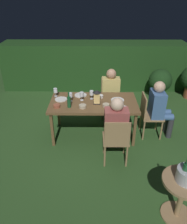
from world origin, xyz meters
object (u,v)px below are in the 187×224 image
plate_c (122,108)px  side_table (182,193)px  chair_side_left_b (116,139)px  wine_glass_c (70,95)px  wine_glass_a (55,91)px  plate_a (81,95)px  plate_b (118,100)px  wine_glass_d (92,93)px  bowl_bread (100,96)px  plate_d (61,99)px  bowl_olives (106,105)px  dining_table (94,104)px  wine_glass_b (82,95)px  lantern_centerpiece (97,96)px  chair_side_right_b (110,95)px  potted_plant_by_hedge (160,82)px  person_in_blue (160,107)px  person_in_mustard (111,93)px  bowl_salad (57,106)px  chair_head_far (149,114)px  green_bottle_on_table (69,102)px  person_in_rust (116,125)px  bowl_dip (83,106)px

plate_c → side_table: (0.59, -1.58, -0.32)m
chair_side_left_b → wine_glass_c: 1.23m
wine_glass_a → plate_a: wine_glass_a is taller
plate_b → plate_a: bearing=162.8°
wine_glass_a → plate_a: size_ratio=0.70×
wine_glass_d → bowl_bread: wine_glass_d is taller
plate_d → bowl_olives: bowl_olives is taller
dining_table → wine_glass_a: bearing=162.2°
plate_d → wine_glass_b: bearing=-3.2°
chair_side_left_b → lantern_centerpiece: lantern_centerpiece is taller
lantern_centerpiece → bowl_olives: (0.17, -0.14, -0.12)m
chair_side_right_b → wine_glass_c: (-0.80, -0.80, 0.37)m
plate_c → potted_plant_by_hedge: 2.31m
wine_glass_b → side_table: 2.37m
chair_side_right_b → wine_glass_a: wine_glass_a is taller
chair_side_right_b → potted_plant_by_hedge: size_ratio=1.06×
person_in_blue → side_table: bearing=-95.1°
lantern_centerpiece → plate_a: bearing=133.4°
person_in_mustard → plate_b: bearing=-81.2°
chair_side_left_b → plate_a: (-0.63, 1.11, 0.26)m
bowl_salad → side_table: (1.76, -1.62, -0.35)m
bowl_salad → plate_d: bearing=84.1°
chair_side_right_b → chair_head_far: same height
bowl_salad → plate_c: bearing=-1.9°
wine_glass_d → plate_d: size_ratio=0.72×
bowl_olives → wine_glass_a: bearing=156.0°
plate_b → person_in_blue: bearing=-4.2°
green_bottle_on_table → potted_plant_by_hedge: 2.90m
wine_glass_c → bowl_bread: size_ratio=1.50×
chair_head_far → bowl_salad: chair_head_far is taller
person_in_blue → bowl_salad: bearing=-173.3°
person_in_rust → chair_side_right_b: bearing=90.0°
side_table → plate_c: bearing=110.3°
bowl_olives → plate_d: bearing=161.7°
dining_table → person_in_blue: size_ratio=1.43×
plate_b → wine_glass_d: bearing=172.0°
plate_a → bowl_salad: bowl_salad is taller
chair_side_right_b → bowl_salad: bearing=-134.2°
plate_a → person_in_mustard: bearing=29.5°
dining_table → lantern_centerpiece: bearing=-43.6°
plate_c → person_in_mustard: bearing=99.2°
person_in_mustard → chair_head_far: (0.70, -0.64, -0.15)m
bowl_bread → bowl_dip: bowl_dip is taller
wine_glass_d → bowl_salad: size_ratio=1.42×
chair_side_right_b → wine_glass_d: bearing=-120.1°
wine_glass_a → plate_d: wine_glass_a is taller
plate_a → side_table: size_ratio=0.38×
plate_b → plate_c: same height
person_in_mustard → side_table: bearing=-73.6°
wine_glass_d → side_table: 2.32m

